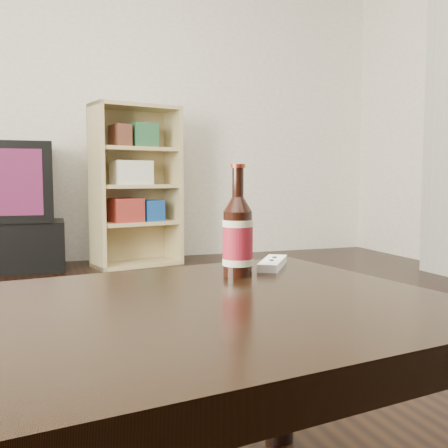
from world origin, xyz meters
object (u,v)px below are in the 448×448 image
object	(u,v)px
tv_stand	(0,246)
beer_bottle	(238,237)
coffee_table	(100,352)
bookshelf	(134,183)
remote	(273,263)

from	to	relation	value
tv_stand	beer_bottle	distance (m)	2.96
coffee_table	beer_bottle	xyz separation A→B (m)	(0.30, 0.22, 0.14)
bookshelf	remote	distance (m)	2.74
tv_stand	bookshelf	bearing A→B (deg)	-2.08
bookshelf	beer_bottle	xyz separation A→B (m)	(-0.26, -2.81, -0.09)
bookshelf	coffee_table	world-z (taller)	bookshelf
tv_stand	bookshelf	world-z (taller)	bookshelf
remote	coffee_table	bearing A→B (deg)	-110.91
remote	tv_stand	bearing A→B (deg)	139.22
bookshelf	remote	bearing A→B (deg)	-107.15
coffee_table	tv_stand	bearing A→B (deg)	96.58
beer_bottle	remote	bearing A→B (deg)	33.52
beer_bottle	coffee_table	bearing A→B (deg)	-143.97
bookshelf	beer_bottle	distance (m)	2.82
tv_stand	remote	distance (m)	2.90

